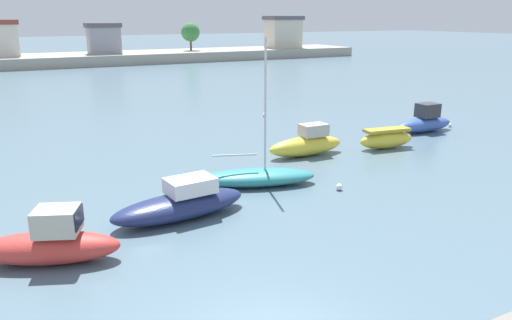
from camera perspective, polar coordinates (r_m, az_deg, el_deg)
moored_boat_1 at (r=16.90m, az=-22.67°, el=-8.86°), size 4.65×3.00×1.79m
moored_boat_2 at (r=19.20m, az=-8.62°, el=-4.98°), size 5.54×2.31×1.51m
moored_boat_3 at (r=22.59m, az=0.09°, el=-1.94°), size 5.64×3.42×6.61m
moored_boat_4 at (r=27.53m, az=5.88°, el=1.85°), size 4.56×1.37×1.73m
moored_boat_5 at (r=29.88m, az=14.78°, el=2.37°), size 3.56×1.45×1.18m
moored_boat_6 at (r=34.95m, az=18.86°, el=4.17°), size 4.54×1.47×1.90m
mooring_buoy_1 at (r=37.19m, az=21.45°, el=3.75°), size 0.25×0.25×0.25m
mooring_buoy_2 at (r=22.33m, az=9.55°, el=-3.08°), size 0.30×0.30×0.30m
mooring_buoy_3 at (r=38.22m, az=0.98°, el=5.24°), size 0.31×0.31×0.31m
distant_shoreline at (r=84.85m, az=-22.44°, el=11.15°), size 114.23×11.77×8.12m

